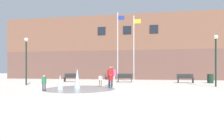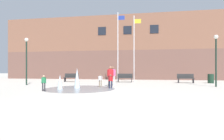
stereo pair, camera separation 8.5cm
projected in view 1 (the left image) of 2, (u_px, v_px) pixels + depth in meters
The scene contains 16 objects.
ground_plane at pixel (106, 97), 8.49m from camera, with size 100.00×100.00×0.00m, color #B2ADA3.
library_building at pixel (129, 49), 26.37m from camera, with size 36.00×6.05×8.83m.
splash_fountain at pixel (75, 82), 12.27m from camera, with size 4.93×4.93×1.44m.
park_bench_left_of_flagpoles at pixel (71, 77), 19.24m from camera, with size 1.60×0.44×0.91m.
park_bench_under_left_flagpole at pixel (125, 78), 18.49m from camera, with size 1.60×0.44×0.91m.
park_bench_far_right at pixel (185, 78), 17.45m from camera, with size 1.60×0.44×0.91m.
child_running at pixel (100, 79), 13.37m from camera, with size 0.31×0.22×0.99m.
child_in_fountain at pixel (111, 80), 12.45m from camera, with size 0.31×0.24×0.99m.
teen_by_trashcan at pixel (110, 75), 13.72m from camera, with size 0.50×0.26×1.59m.
child_with_pink_shirt at pixel (44, 82), 10.69m from camera, with size 0.31×0.14×0.99m.
adult_watching at pixel (113, 74), 15.00m from camera, with size 0.50×0.25×1.59m.
flagpole_left at pixel (118, 45), 19.30m from camera, with size 0.80×0.10×7.69m.
flagpole_right at pixel (134, 47), 19.03m from camera, with size 0.80×0.10×7.23m.
lamp_post_left_lane at pixel (26, 54), 15.08m from camera, with size 0.32×0.32×4.09m.
lamp_post_right_lane at pixel (216, 53), 13.52m from camera, with size 0.32×0.32×4.02m.
trash_can at pixel (210, 79), 17.18m from camera, with size 0.56×0.56×0.90m, color #193323.
Camera 1 is at (1.57, -8.35, 1.32)m, focal length 28.00 mm.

